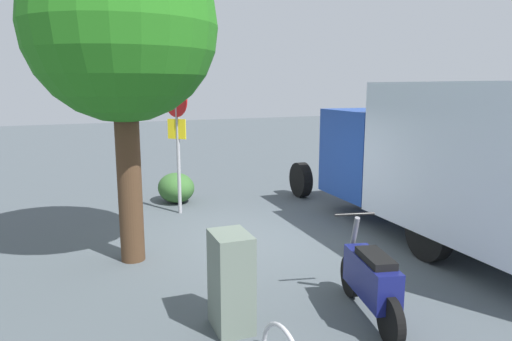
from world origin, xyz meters
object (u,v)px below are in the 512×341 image
stop_sign (177,127)px  box_truck_near (455,157)px  street_tree (122,28)px  utility_cabinet (231,281)px  motorcycle (371,279)px

stop_sign → box_truck_near: bearing=-136.2°
box_truck_near → stop_sign: size_ratio=2.69×
box_truck_near → stop_sign: stop_sign is taller
stop_sign → street_tree: street_tree is taller
street_tree → utility_cabinet: bearing=-166.4°
box_truck_near → stop_sign: 5.70m
box_truck_near → motorcycle: bearing=121.9°
stop_sign → utility_cabinet: 5.44m
motorcycle → stop_sign: size_ratio=0.60×
motorcycle → street_tree: size_ratio=0.34×
box_truck_near → utility_cabinet: size_ratio=6.70×
motorcycle → stop_sign: stop_sign is taller
utility_cabinet → stop_sign: bearing=-9.1°
stop_sign → utility_cabinet: (-5.20, 0.84, -1.37)m
street_tree → utility_cabinet: 4.21m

